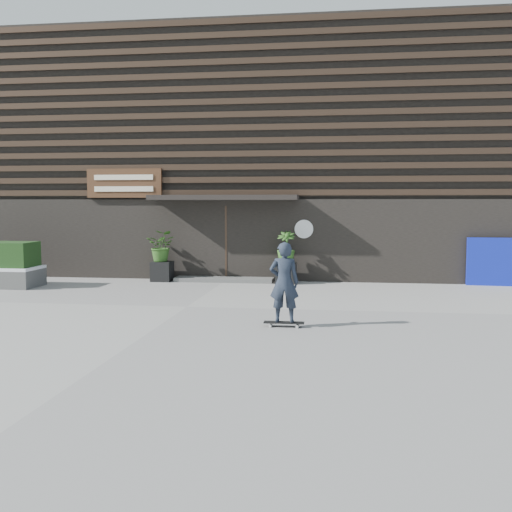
# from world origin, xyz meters

# --- Properties ---
(ground) EXTENTS (80.00, 80.00, 0.00)m
(ground) POSITION_xyz_m (0.00, 0.00, 0.00)
(ground) COLOR gray
(ground) RESTS_ON ground
(entrance_step) EXTENTS (3.00, 0.80, 0.12)m
(entrance_step) POSITION_xyz_m (0.00, 4.60, 0.06)
(entrance_step) COLOR #51514E
(entrance_step) RESTS_ON ground
(planter_pot_left) EXTENTS (0.60, 0.60, 0.60)m
(planter_pot_left) POSITION_xyz_m (-1.90, 4.40, 0.30)
(planter_pot_left) COLOR black
(planter_pot_left) RESTS_ON ground
(bamboo_left) EXTENTS (0.86, 0.75, 0.96)m
(bamboo_left) POSITION_xyz_m (-1.90, 4.40, 1.08)
(bamboo_left) COLOR #2D591E
(bamboo_left) RESTS_ON planter_pot_left
(planter_pot_right) EXTENTS (0.60, 0.60, 0.60)m
(planter_pot_right) POSITION_xyz_m (1.90, 4.40, 0.30)
(planter_pot_right) COLOR black
(planter_pot_right) RESTS_ON ground
(bamboo_right) EXTENTS (0.54, 0.54, 0.96)m
(bamboo_right) POSITION_xyz_m (1.90, 4.40, 1.08)
(bamboo_right) COLOR #2D591E
(bamboo_right) RESTS_ON planter_pot_right
(blue_tarp) EXTENTS (1.49, 0.21, 1.39)m
(blue_tarp) POSITION_xyz_m (7.88, 4.70, 0.69)
(blue_tarp) COLOR #0C189F
(blue_tarp) RESTS_ON ground
(building) EXTENTS (18.00, 11.00, 8.00)m
(building) POSITION_xyz_m (-0.00, 9.96, 3.99)
(building) COLOR black
(building) RESTS_ON ground
(skateboarder) EXTENTS (0.78, 0.39, 1.64)m
(skateboarder) POSITION_xyz_m (2.43, -1.97, 0.86)
(skateboarder) COLOR black
(skateboarder) RESTS_ON ground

